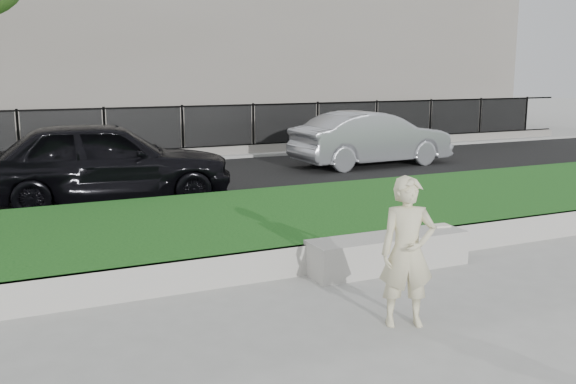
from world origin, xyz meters
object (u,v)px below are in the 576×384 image
stone_bench (388,252)px  book (441,226)px  car_silver (372,139)px  man (407,252)px  car_dark (105,161)px

stone_bench → book: bearing=6.5°
stone_bench → car_silver: size_ratio=0.50×
stone_bench → man: bearing=-118.3°
stone_bench → man: 1.99m
stone_bench → car_dark: bearing=115.1°
book → car_dark: size_ratio=0.05×
stone_bench → car_dark: 6.42m
man → car_silver: 11.10m
man → book: man is taller
man → car_silver: (5.61, 9.58, -0.01)m
book → car_silver: car_silver is taller
stone_bench → car_dark: car_dark is taller
car_dark → car_silver: (7.42, 2.12, -0.09)m
car_dark → car_silver: bearing=-66.8°
stone_bench → car_silver: car_silver is taller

